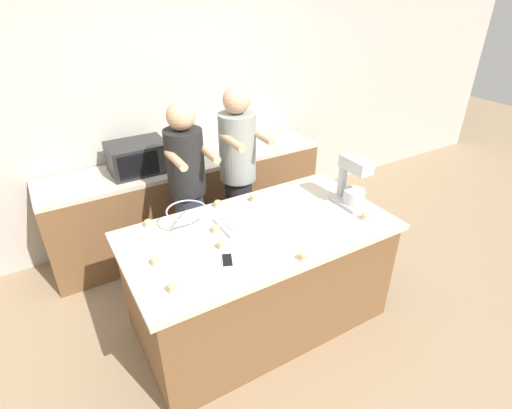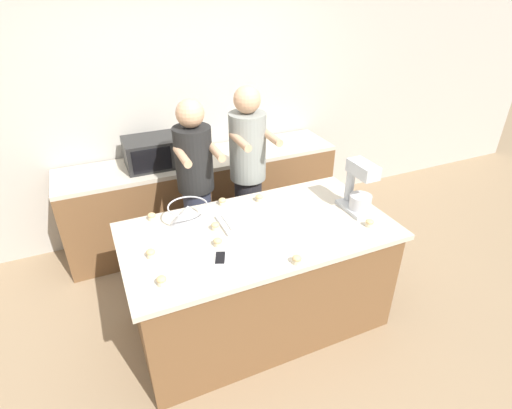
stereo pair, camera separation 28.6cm
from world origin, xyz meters
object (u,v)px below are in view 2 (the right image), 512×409
(cupcake_1, at_px, (218,242))
(cupcake_8, at_px, (215,226))
(mixing_bowl, at_px, (189,214))
(cupcake_7, at_px, (222,201))
(cell_phone, at_px, (220,258))
(cupcake_4, at_px, (152,216))
(cupcake_0, at_px, (369,223))
(cupcake_5, at_px, (259,198))
(cupcake_2, at_px, (161,281))
(person_left, at_px, (197,190))
(cupcake_3, at_px, (297,259))
(person_right, at_px, (248,177))
(cupcake_6, at_px, (151,253))
(stand_mixer, at_px, (359,189))
(baking_tray, at_px, (248,219))
(microwave_oven, at_px, (153,152))

(cupcake_1, relative_size, cupcake_8, 1.00)
(mixing_bowl, bearing_deg, cupcake_7, 28.04)
(cell_phone, bearing_deg, cupcake_4, 115.07)
(cupcake_0, xyz_separation_m, cupcake_5, (-0.58, 0.68, 0.00))
(cupcake_2, relative_size, cupcake_5, 1.00)
(person_left, xyz_separation_m, cupcake_3, (0.30, -1.23, 0.03))
(person_right, bearing_deg, cupcake_3, -98.51)
(cupcake_0, distance_m, cupcake_6, 1.57)
(cupcake_2, xyz_separation_m, cupcake_8, (0.49, 0.43, 0.00))
(cupcake_4, distance_m, cupcake_8, 0.51)
(cupcake_0, bearing_deg, stand_mixer, 75.50)
(person_right, distance_m, cupcake_0, 1.19)
(mixing_bowl, relative_size, baking_tray, 0.68)
(person_left, bearing_deg, cell_phone, -97.76)
(person_left, height_order, cupcake_4, person_left)
(mixing_bowl, relative_size, cupcake_2, 4.85)
(mixing_bowl, xyz_separation_m, cupcake_1, (0.10, -0.35, -0.06))
(stand_mixer, height_order, cupcake_3, stand_mixer)
(person_right, xyz_separation_m, cupcake_1, (-0.58, -0.85, -0.00))
(mixing_bowl, relative_size, cupcake_5, 4.85)
(mixing_bowl, bearing_deg, person_right, 36.12)
(person_right, distance_m, cupcake_3, 1.25)
(mixing_bowl, xyz_separation_m, cupcake_7, (0.32, 0.17, -0.06))
(mixing_bowl, distance_m, cupcake_0, 1.33)
(stand_mixer, height_order, cupcake_7, stand_mixer)
(person_left, relative_size, cupcake_2, 27.72)
(person_right, distance_m, cupcake_2, 1.49)
(microwave_oven, distance_m, cupcake_1, 1.48)
(person_left, relative_size, cell_phone, 10.53)
(cell_phone, bearing_deg, microwave_oven, 93.43)
(cupcake_1, height_order, cupcake_3, same)
(cupcake_2, relative_size, cupcake_7, 1.00)
(person_left, distance_m, cupcake_8, 0.65)
(cell_phone, xyz_separation_m, cupcake_4, (-0.31, 0.66, 0.02))
(person_left, distance_m, baking_tray, 0.68)
(cupcake_5, bearing_deg, cupcake_6, -157.61)
(stand_mixer, height_order, cupcake_8, stand_mixer)
(cupcake_7, bearing_deg, cupcake_6, -145.21)
(mixing_bowl, xyz_separation_m, cupcake_0, (1.20, -0.57, -0.06))
(person_left, height_order, cupcake_2, person_left)
(cell_phone, bearing_deg, person_left, 82.24)
(microwave_oven, xyz_separation_m, cupcake_5, (0.65, -1.02, -0.13))
(microwave_oven, height_order, cupcake_6, microwave_oven)
(person_right, relative_size, microwave_oven, 3.38)
(cupcake_0, height_order, cupcake_8, same)
(cupcake_8, bearing_deg, stand_mixer, -8.96)
(microwave_oven, distance_m, cupcake_4, 0.98)
(microwave_oven, distance_m, cupcake_7, 1.02)
(cupcake_4, xyz_separation_m, cupcake_5, (0.86, -0.07, 0.00))
(microwave_oven, xyz_separation_m, cupcake_4, (-0.21, -0.95, -0.13))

